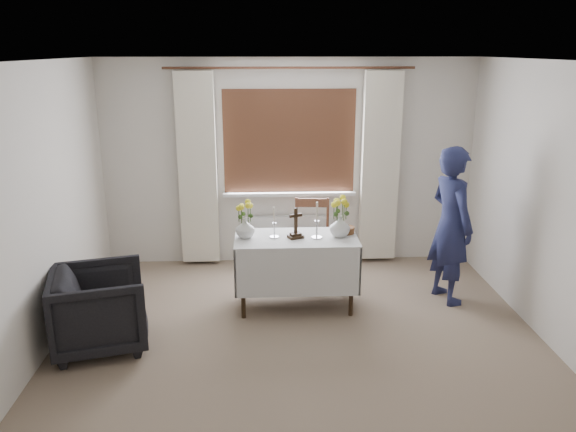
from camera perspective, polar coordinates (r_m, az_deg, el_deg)
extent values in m
plane|color=#85705C|center=(4.97, 1.60, -14.83)|extent=(5.00, 5.00, 0.00)
cube|color=silver|center=(5.81, 0.82, -5.73)|extent=(1.24, 0.64, 0.76)
imported|color=black|center=(5.34, -18.57, -8.92)|extent=(0.98, 0.96, 0.73)
imported|color=navy|center=(6.07, 16.22, -0.90)|extent=(0.56, 0.70, 1.66)
cube|color=silver|center=(7.03, 0.14, -2.36)|extent=(1.10, 0.10, 0.60)
imported|color=silver|center=(5.65, -4.38, -1.23)|extent=(0.24, 0.24, 0.20)
imported|color=silver|center=(5.69, 5.28, -1.04)|extent=(0.26, 0.26, 0.22)
cylinder|color=brown|center=(5.82, 5.89, -1.41)|extent=(0.23, 0.23, 0.07)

